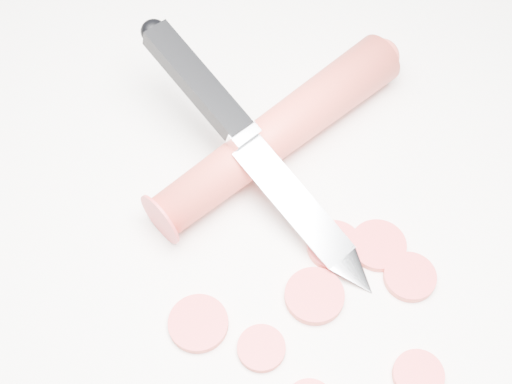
{
  "coord_description": "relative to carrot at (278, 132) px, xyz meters",
  "views": [
    {
      "loc": [
        -0.05,
        -0.23,
        0.45
      ],
      "look_at": [
        -0.04,
        0.04,
        0.02
      ],
      "focal_mm": 50.0,
      "sensor_mm": 36.0,
      "label": 1
    }
  ],
  "objects": [
    {
      "name": "carrot_slice_2",
      "position": [
        0.02,
        -0.13,
        -0.02
      ],
      "size": [
        0.04,
        0.04,
        0.01
      ],
      "primitive_type": "cylinder",
      "color": "red",
      "rests_on": "ground"
    },
    {
      "name": "ground",
      "position": [
        0.02,
        -0.09,
        -0.02
      ],
      "size": [
        2.4,
        2.4,
        0.0
      ],
      "primitive_type": "plane",
      "color": "white",
      "rests_on": "ground"
    },
    {
      "name": "carrot_slice_6",
      "position": [
        0.08,
        -0.18,
        -0.02
      ],
      "size": [
        0.03,
        0.03,
        0.01
      ],
      "primitive_type": "cylinder",
      "color": "red",
      "rests_on": "ground"
    },
    {
      "name": "carrot_slice_4",
      "position": [
        0.06,
        -0.09,
        -0.02
      ],
      "size": [
        0.04,
        0.04,
        0.01
      ],
      "primitive_type": "cylinder",
      "color": "red",
      "rests_on": "ground"
    },
    {
      "name": "carrot_slice_3",
      "position": [
        0.08,
        -0.12,
        -0.02
      ],
      "size": [
        0.04,
        0.04,
        0.01
      ],
      "primitive_type": "cylinder",
      "color": "red",
      "rests_on": "ground"
    },
    {
      "name": "carrot",
      "position": [
        0.0,
        0.0,
        0.0
      ],
      "size": [
        0.2,
        0.17,
        0.04
      ],
      "primitive_type": "cylinder",
      "rotation": [
        1.57,
        0.0,
        -0.9
      ],
      "color": "red",
      "rests_on": "ground"
    },
    {
      "name": "carrot_slice_1",
      "position": [
        -0.02,
        -0.16,
        -0.02
      ],
      "size": [
        0.03,
        0.03,
        0.01
      ],
      "primitive_type": "cylinder",
      "color": "red",
      "rests_on": "ground"
    },
    {
      "name": "carrot_slice_7",
      "position": [
        -0.06,
        -0.14,
        -0.02
      ],
      "size": [
        0.04,
        0.04,
        0.01
      ],
      "primitive_type": "cylinder",
      "color": "red",
      "rests_on": "ground"
    },
    {
      "name": "kitchen_knife",
      "position": [
        -0.02,
        -0.03,
        0.02
      ],
      "size": [
        0.17,
        0.21,
        0.08
      ],
      "primitive_type": null,
      "color": "silver",
      "rests_on": "ground"
    },
    {
      "name": "carrot_slice_5",
      "position": [
        0.03,
        -0.09,
        -0.02
      ],
      "size": [
        0.04,
        0.04,
        0.01
      ],
      "primitive_type": "cylinder",
      "color": "red",
      "rests_on": "ground"
    }
  ]
}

